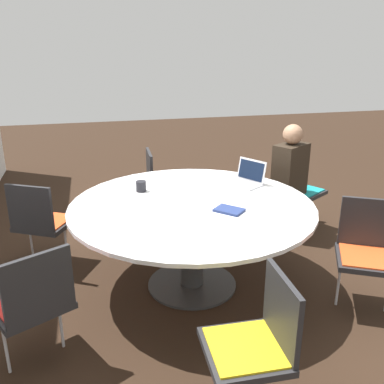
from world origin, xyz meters
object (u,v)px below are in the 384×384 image
(chair_5, at_px, (367,247))
(chair_2, at_px, (41,219))
(person_0, at_px, (291,173))
(spiral_notebook, at_px, (229,210))
(chair_0, at_px, (295,184))
(chair_1, at_px, (162,182))
(coffee_cup, at_px, (141,186))
(laptop, at_px, (247,178))
(chair_3, at_px, (33,298))
(chair_4, at_px, (257,338))

(chair_5, bearing_deg, chair_2, 2.69)
(chair_2, bearing_deg, person_0, 31.59)
(spiral_notebook, bearing_deg, chair_2, 61.52)
(person_0, bearing_deg, chair_0, -161.07)
(chair_1, xyz_separation_m, coffee_cup, (-0.96, 0.33, 0.29))
(chair_2, height_order, laptop, laptop)
(chair_1, distance_m, coffee_cup, 1.06)
(chair_5, relative_size, laptop, 2.24)
(person_0, bearing_deg, chair_2, -28.03)
(chair_3, distance_m, person_0, 2.78)
(chair_2, xyz_separation_m, laptop, (-0.21, -1.83, 0.30))
(chair_5, relative_size, coffee_cup, 9.21)
(chair_0, distance_m, chair_2, 2.62)
(chair_4, height_order, laptop, laptop)
(chair_2, xyz_separation_m, chair_5, (-1.15, -2.46, 0.00))
(chair_2, bearing_deg, coffee_cup, 16.01)
(person_0, bearing_deg, coffee_cup, -19.46)
(chair_0, distance_m, person_0, 0.32)
(chair_4, bearing_deg, chair_5, -55.18)
(chair_4, distance_m, coffee_cup, 1.81)
(laptop, relative_size, coffee_cup, 4.12)
(chair_1, xyz_separation_m, laptop, (-0.99, -0.62, 0.30))
(chair_0, height_order, chair_5, same)
(chair_0, bearing_deg, spiral_notebook, 13.61)
(coffee_cup, bearing_deg, person_0, -77.86)
(chair_5, distance_m, spiral_notebook, 1.08)
(laptop, height_order, coffee_cup, laptop)
(chair_1, relative_size, spiral_notebook, 3.30)
(spiral_notebook, bearing_deg, chair_5, -109.43)
(chair_1, relative_size, person_0, 0.71)
(chair_2, xyz_separation_m, coffee_cup, (-0.19, -0.87, 0.29))
(chair_1, distance_m, person_0, 1.40)
(chair_4, bearing_deg, chair_3, 62.77)
(chair_1, distance_m, laptop, 1.21)
(chair_4, xyz_separation_m, person_0, (2.08, -1.18, 0.20))
(chair_3, relative_size, chair_5, 1.00)
(laptop, bearing_deg, chair_1, -179.35)
(chair_3, height_order, coffee_cup, chair_3)
(chair_0, relative_size, chair_4, 1.00)
(chair_1, xyz_separation_m, chair_2, (-0.78, 1.20, 0.00))
(chair_2, height_order, chair_3, same)
(chair_2, height_order, chair_5, same)
(coffee_cup, bearing_deg, chair_3, 143.60)
(person_0, bearing_deg, chair_5, 59.22)
(chair_1, bearing_deg, chair_0, 74.73)
(chair_2, bearing_deg, chair_1, 60.92)
(chair_0, bearing_deg, chair_2, -23.98)
(chair_3, relative_size, person_0, 0.71)
(chair_0, distance_m, spiral_notebook, 1.63)
(laptop, distance_m, spiral_notebook, 0.69)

